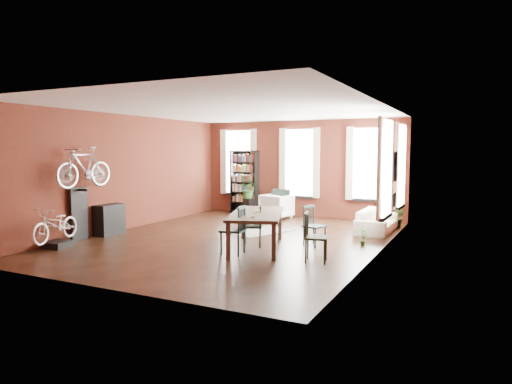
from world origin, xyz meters
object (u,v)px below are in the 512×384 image
Objects in this scene: cream_sofa at (377,217)px; dining_chair_b at (252,226)px; dining_chair_c at (316,237)px; bike_trainer at (58,244)px; plant_stand at (249,207)px; dining_chair_a at (233,230)px; dining_table at (257,231)px; bicycle_floor at (55,209)px; dining_chair_d at (315,226)px; bookshelf at (244,182)px; console_table at (109,219)px; white_armchair at (277,205)px.

dining_chair_b is at bearing 145.49° from cream_sofa.
dining_chair_c is 1.91× the size of bike_trainer.
bike_trainer is (-5.70, -1.34, -0.42)m from dining_chair_c.
dining_chair_c is 1.67× the size of plant_stand.
dining_chair_a is at bearing 151.23° from cream_sofa.
bike_trainer is at bearing -85.99° from dining_chair_b.
bike_trainer is at bearing -175.17° from dining_table.
dining_chair_a is 2.00× the size of bike_trainer.
bicycle_floor is (-1.58, -6.50, 0.60)m from plant_stand.
bookshelf is at bearing 65.26° from dining_chair_d.
dining_chair_c reaches higher than dining_chair_b.
bike_trainer is at bearing -99.46° from bookshelf.
dining_chair_d is at bearing -45.90° from plant_stand.
bike_trainer is at bearing -86.07° from console_table.
dining_table reaches higher than console_table.
dining_chair_c is at bearing 133.07° from white_armchair.
dining_chair_b is at bearing 15.67° from bicycle_floor.
white_armchair is at bearing -9.08° from plant_stand.
dining_chair_d is (-0.52, 1.42, -0.03)m from dining_chair_c.
dining_chair_a reaches higher than dining_table.
bookshelf reaches higher than bike_trainer.
bookshelf is 1.79m from white_armchair.
dining_chair_c is (1.78, -0.73, 0.02)m from dining_chair_b.
cream_sofa is 3.55× the size of plant_stand.
dining_chair_d is 4.33m from white_armchair.
dining_chair_b is 5.64m from bookshelf.
dining_table is 3.90m from cream_sofa.
bicycle_floor is (-6.11, -5.27, 0.49)m from cream_sofa.
dining_chair_d reaches higher than bike_trainer.
dining_chair_d reaches higher than dining_table.
console_table is at bearing -106.35° from dining_chair_a.
bookshelf reaches higher than bicycle_floor.
dining_chair_d is 0.62× the size of bicycle_floor.
dining_chair_a reaches higher than bike_trainer.
dining_chair_d is 5.40m from console_table.
dining_chair_a is 5.23m from white_armchair.
dining_table is 2.45× the size of dining_chair_c.
console_table is at bearing -109.79° from plant_stand.
dining_chair_a is 1.08× the size of dining_chair_b.
bicycle_floor reaches higher than cream_sofa.
dining_table is at bearing 57.21° from dining_chair_c.
bike_trainer is (-4.11, -1.91, -0.34)m from dining_table.
dining_chair_d is 1.16× the size of console_table.
dining_table is 0.74m from dining_chair_a.
cream_sofa is at bearing 174.79° from white_armchair.
white_armchair is 0.42× the size of cream_sofa.
bookshelf is 3.76× the size of plant_stand.
white_armchair is 1.10× the size of console_table.
dining_chair_c is 7.25m from bookshelf.
plant_stand is (-2.34, 4.41, -0.18)m from dining_chair_b.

